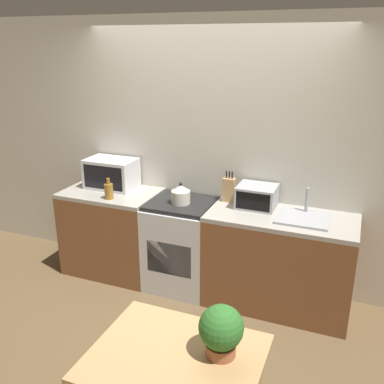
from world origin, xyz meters
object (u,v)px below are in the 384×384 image
(microwave, at_px, (111,173))
(kettle, at_px, (181,194))
(toaster_oven, at_px, (257,196))
(stove_range, at_px, (182,244))
(bottle, at_px, (109,191))
(dining_table, at_px, (176,369))

(microwave, bearing_deg, kettle, -10.78)
(toaster_oven, bearing_deg, stove_range, -169.08)
(stove_range, xyz_separation_m, microwave, (-0.84, 0.12, 0.61))
(stove_range, height_order, toaster_oven, toaster_oven)
(stove_range, distance_m, bottle, 0.89)
(stove_range, relative_size, toaster_oven, 2.55)
(toaster_oven, relative_size, dining_table, 0.38)
(microwave, xyz_separation_m, bottle, (0.16, -0.31, -0.07))
(stove_range, relative_size, dining_table, 0.97)
(microwave, relative_size, toaster_oven, 1.44)
(microwave, bearing_deg, dining_table, -50.57)
(microwave, height_order, toaster_oven, microwave)
(stove_range, distance_m, dining_table, 1.95)
(dining_table, bearing_deg, bottle, 131.40)
(stove_range, relative_size, bottle, 4.29)
(kettle, distance_m, dining_table, 1.93)
(kettle, distance_m, toaster_oven, 0.71)
(stove_range, height_order, kettle, kettle)
(kettle, xyz_separation_m, microwave, (-0.86, 0.16, 0.06))
(stove_range, height_order, microwave, microwave)
(bottle, bearing_deg, toaster_oven, 13.10)
(kettle, relative_size, bottle, 1.00)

